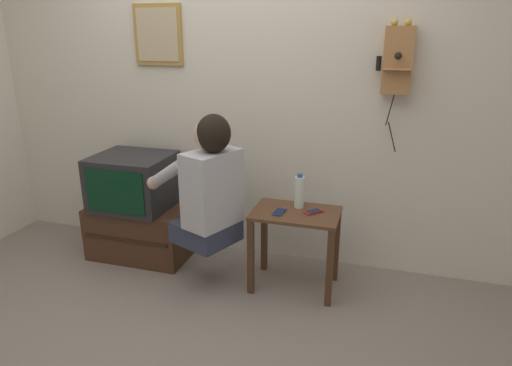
# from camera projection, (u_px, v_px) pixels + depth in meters

# --- Properties ---
(ground_plane) EXTENTS (14.00, 14.00, 0.00)m
(ground_plane) POSITION_uv_depth(u_px,v_px,m) (181.00, 327.00, 2.71)
(ground_plane) COLOR slate
(wall_back) EXTENTS (6.80, 0.05, 2.55)m
(wall_back) POSITION_uv_depth(u_px,v_px,m) (238.00, 88.00, 3.29)
(wall_back) COLOR beige
(wall_back) RESTS_ON ground_plane
(side_table) EXTENTS (0.57, 0.38, 0.55)m
(side_table) POSITION_uv_depth(u_px,v_px,m) (295.00, 229.00, 3.01)
(side_table) COLOR #51331E
(side_table) RESTS_ON ground_plane
(person) EXTENTS (0.64, 0.55, 0.87)m
(person) POSITION_uv_depth(u_px,v_px,m) (209.00, 184.00, 2.91)
(person) COLOR #2D3347
(person) RESTS_ON ground_plane
(tv_stand) EXTENTS (0.75, 0.45, 0.40)m
(tv_stand) POSITION_uv_depth(u_px,v_px,m) (141.00, 231.00, 3.52)
(tv_stand) COLOR #422819
(tv_stand) RESTS_ON ground_plane
(television) EXTENTS (0.55, 0.50, 0.40)m
(television) POSITION_uv_depth(u_px,v_px,m) (133.00, 181.00, 3.39)
(television) COLOR #232326
(television) RESTS_ON tv_stand
(wall_phone_antique) EXTENTS (0.22, 0.19, 0.83)m
(wall_phone_antique) POSITION_uv_depth(u_px,v_px,m) (398.00, 60.00, 2.85)
(wall_phone_antique) COLOR #9E6B3D
(framed_picture) EXTENTS (0.38, 0.03, 0.43)m
(framed_picture) POSITION_uv_depth(u_px,v_px,m) (158.00, 35.00, 3.30)
(framed_picture) COLOR olive
(cell_phone_held) EXTENTS (0.07, 0.13, 0.01)m
(cell_phone_held) POSITION_uv_depth(u_px,v_px,m) (279.00, 212.00, 2.95)
(cell_phone_held) COLOR navy
(cell_phone_held) RESTS_ON side_table
(cell_phone_spare) EXTENTS (0.13, 0.13, 0.01)m
(cell_phone_spare) POSITION_uv_depth(u_px,v_px,m) (314.00, 212.00, 2.95)
(cell_phone_spare) COLOR maroon
(cell_phone_spare) RESTS_ON side_table
(water_bottle) EXTENTS (0.07, 0.07, 0.23)m
(water_bottle) POSITION_uv_depth(u_px,v_px,m) (299.00, 192.00, 3.01)
(water_bottle) COLOR silver
(water_bottle) RESTS_ON side_table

